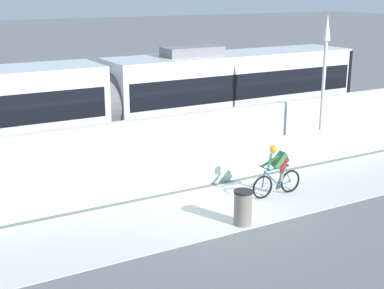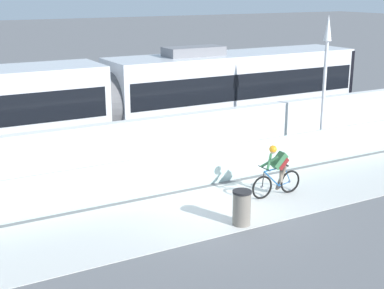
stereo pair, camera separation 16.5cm
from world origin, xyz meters
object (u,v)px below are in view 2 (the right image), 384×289
object	(u,v)px
tram	(106,103)
trash_bin	(242,208)
cyclist_on_bike	(277,171)
lamp_post_antenna	(325,70)

from	to	relation	value
tram	trash_bin	world-z (taller)	tram
cyclist_on_bike	tram	bearing A→B (deg)	112.34
cyclist_on_bike	trash_bin	distance (m)	2.47
cyclist_on_bike	lamp_post_antenna	xyz separation A→B (m)	(3.63, 2.15, 2.51)
cyclist_on_bike	lamp_post_antenna	bearing A→B (deg)	30.64
tram	cyclist_on_bike	distance (m)	7.49
tram	lamp_post_antenna	xyz separation A→B (m)	(6.44, -4.70, 1.40)
tram	lamp_post_antenna	bearing A→B (deg)	-36.10
cyclist_on_bike	lamp_post_antenna	size ratio (longest dim) A/B	0.34
tram	lamp_post_antenna	world-z (taller)	lamp_post_antenna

